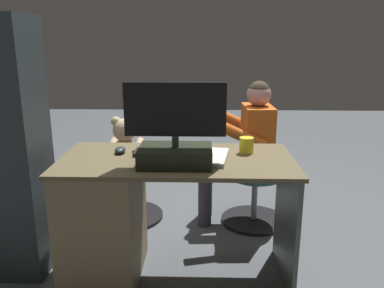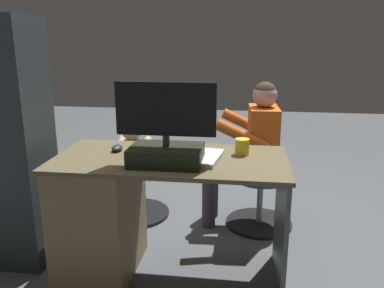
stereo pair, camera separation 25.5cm
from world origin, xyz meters
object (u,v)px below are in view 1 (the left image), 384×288
Objects in this scene: teddy_bear at (125,143)px; cup at (246,145)px; office_chair_teddy at (127,189)px; computer_mouse at (120,150)px; person at (245,143)px; monitor at (176,142)px; visitor_chair at (255,192)px; tv_remote at (140,155)px; desk at (119,214)px; keyboard at (172,152)px.

cup is at bearing 141.24° from teddy_bear.
computer_mouse is at bearing 99.06° from office_chair_teddy.
office_chair_teddy is 0.50× the size of person.
monitor is 1.05× the size of visitor_chair.
computer_mouse is at bearing 98.90° from teddy_bear.
tv_remote is at bearing 153.75° from computer_mouse.
person reaches higher than tv_remote.
teddy_bear is (0.00, -0.01, 0.36)m from office_chair_teddy.
keyboard is at bearing -166.07° from desk.
office_chair_teddy is at bearing -2.86° from person.
person is at bearing -160.79° from tv_remote.
office_chair_teddy is (0.44, -0.88, -0.62)m from monitor.
keyboard reaches higher than desk.
cup is at bearing -177.83° from computer_mouse.
office_chair_teddy is (0.40, -0.69, -0.51)m from keyboard.
desk is at bearing -17.88° from monitor.
keyboard is 0.85× the size of visitor_chair.
desk is 13.38× the size of computer_mouse.
tv_remote is (0.17, 0.05, -0.00)m from keyboard.
tv_remote is at bearing 43.14° from visitor_chair.
keyboard is (0.04, -0.18, -0.11)m from monitor.
visitor_chair is at bearing -164.55° from tv_remote.
monitor reaches higher than computer_mouse.
desk is at bearing -17.02° from tv_remote.
tv_remote is at bearing 8.44° from cup.
monitor reaches higher than cup.
monitor is at bearing 61.79° from person.
computer_mouse is at bearing -30.39° from monitor.
visitor_chair is (-0.74, -0.69, -0.50)m from tv_remote.
keyboard is 0.30m from computer_mouse.
computer_mouse is 0.72m from cup.
monitor is (-0.34, 0.11, 0.46)m from desk.
desk is 3.06× the size of keyboard.
monitor is 1.16m from office_chair_teddy.
visitor_chair is (-0.14, -0.61, -0.53)m from cup.
desk is at bearing 86.30° from computer_mouse.
desk is 8.56× the size of tv_remote.
desk is at bearing 8.84° from cup.
person is (-0.65, -0.70, -0.12)m from tv_remote.
office_chair_teddy is (0.11, -0.68, -0.52)m from computer_mouse.
monitor reaches higher than teddy_bear.
tv_remote is 0.39× the size of teddy_bear.
tv_remote is at bearing 46.90° from person.
teddy_bear is 1.04m from visitor_chair.
desk is at bearing 39.53° from visitor_chair.
computer_mouse is (0.30, -0.01, 0.01)m from keyboard.
teddy_bear is (0.23, -0.76, -0.14)m from tv_remote.
computer_mouse is at bearing 36.19° from visitor_chair.
desk is 2.37× the size of office_chair_teddy.
desk is 2.48× the size of monitor.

